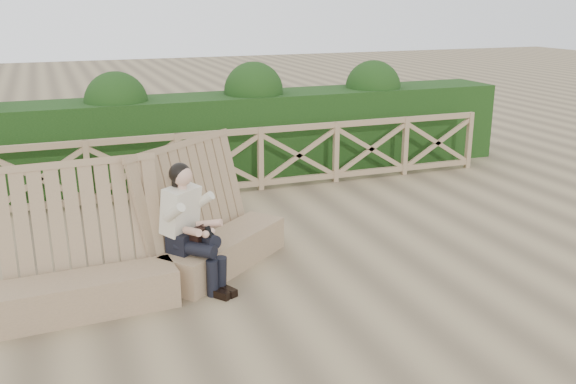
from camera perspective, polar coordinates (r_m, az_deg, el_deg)
name	(u,v)px	position (r m, az deg, el deg)	size (l,w,h in m)	color
ground	(296,272)	(7.88, 0.73, -7.10)	(60.00, 60.00, 0.00)	brown
bench	(156,255)	(7.52, -11.66, -5.50)	(3.59, 1.93, 1.55)	#816649
woman	(190,223)	(7.35, -8.75, -2.77)	(0.76, 0.93, 1.45)	black
guardrail	(220,162)	(10.87, -6.06, 2.64)	(10.10, 0.09, 1.10)	#8C6D51
hedge	(203,137)	(11.96, -7.59, 4.86)	(12.00, 1.20, 1.50)	black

